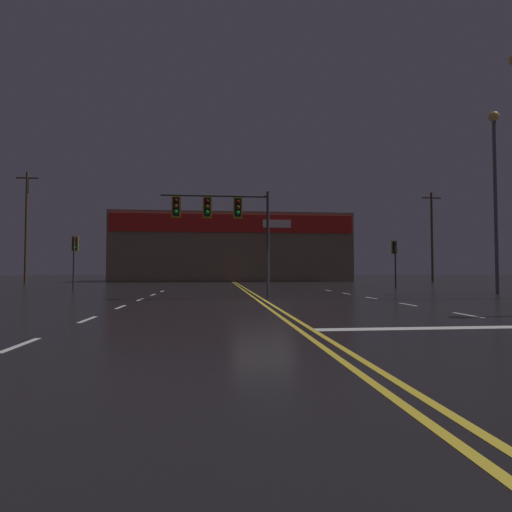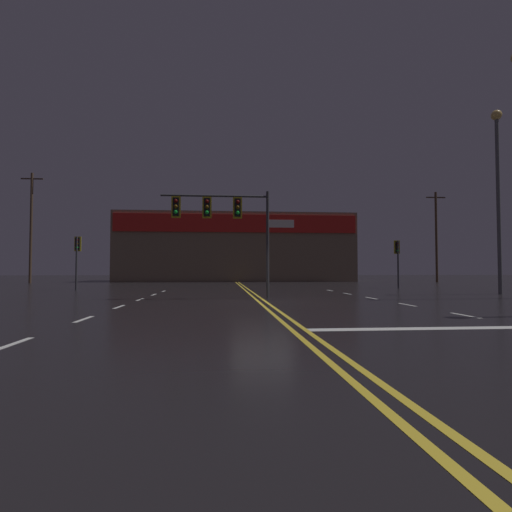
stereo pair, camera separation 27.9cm
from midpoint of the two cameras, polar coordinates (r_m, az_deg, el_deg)
name	(u,v)px [view 2 (the right image)]	position (r m, az deg, el deg)	size (l,w,h in m)	color
ground_plane	(263,302)	(16.43, 1.43, -6.58)	(200.00, 200.00, 0.00)	black
road_markings	(295,305)	(15.06, 6.06, -6.96)	(15.69, 60.00, 0.01)	gold
traffic_signal_median	(221,214)	(18.58, -4.65, 6.00)	(5.00, 0.36, 4.99)	#38383D
traffic_signal_corner_northeast	(397,253)	(31.32, 19.78, 0.40)	(0.42, 0.36, 3.52)	#38383D
traffic_signal_corner_northwest	(77,251)	(29.25, -23.92, 0.71)	(0.42, 0.36, 3.58)	#38383D
streetlight_near_right	(498,177)	(26.12, 31.54, 9.57)	(0.56, 0.56, 10.18)	#59595E
building_backdrop	(236,249)	(50.03, -2.78, 1.04)	(27.93, 10.23, 8.04)	#7A6651
utility_pole_row	(231,230)	(42.81, -3.43, 3.66)	(45.65, 0.26, 11.36)	#4C3828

